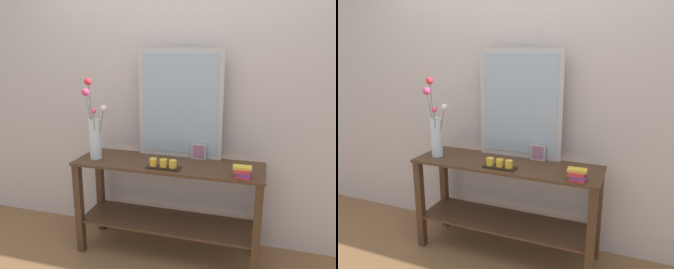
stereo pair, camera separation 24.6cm
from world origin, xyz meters
TOP-DOWN VIEW (x-y plane):
  - ground_plane at (0.00, 0.00)m, footprint 7.00×6.00m
  - wall_back at (0.00, 0.34)m, footprint 6.40×0.08m
  - console_table at (0.00, 0.00)m, footprint 1.44×0.44m
  - mirror_leaning at (0.04, 0.19)m, footprint 0.67×0.03m
  - tall_vase_left at (-0.58, -0.05)m, footprint 0.16×0.15m
  - candle_tray at (-0.00, -0.12)m, footprint 0.24×0.09m
  - picture_frame_small at (0.21, 0.15)m, footprint 0.12×0.01m
  - book_stack at (0.57, -0.15)m, footprint 0.13×0.09m

SIDE VIEW (x-z plane):
  - ground_plane at x=0.00m, z-range -0.02..0.00m
  - console_table at x=0.00m, z-range 0.11..0.87m
  - candle_tray at x=0.00m, z-range 0.76..0.82m
  - book_stack at x=0.57m, z-range 0.76..0.84m
  - picture_frame_small at x=0.21m, z-range 0.76..0.89m
  - tall_vase_left at x=-0.58m, z-range 0.66..1.30m
  - mirror_leaning at x=0.04m, z-range 0.76..1.61m
  - wall_back at x=0.00m, z-range 0.00..2.70m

